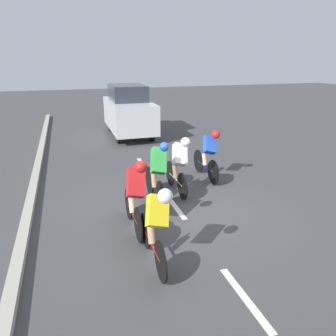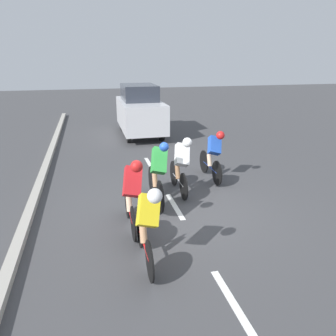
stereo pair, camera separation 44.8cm
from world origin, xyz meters
name	(u,v)px [view 1 (the left image)]	position (x,y,z in m)	size (l,w,h in m)	color
ground_plane	(177,209)	(0.00, 0.00, 0.00)	(60.00, 60.00, 0.00)	#424244
lane_stripe_near	(245,298)	(0.00, 3.02, 0.00)	(0.12, 1.40, 0.01)	white
lane_stripe_mid	(175,206)	(0.00, -0.18, 0.00)	(0.12, 1.40, 0.01)	white
lane_stripe_far	(143,165)	(0.00, -3.38, 0.00)	(0.12, 1.40, 0.01)	white
curb	(26,223)	(3.20, -0.18, 0.07)	(0.20, 26.71, 0.14)	#A8A399
cyclist_blue	(209,153)	(-1.47, -1.65, 0.75)	(0.44, 1.72, 1.43)	black
cyclist_white	(179,163)	(-0.34, -0.91, 0.79)	(0.44, 1.64, 1.49)	black
cyclist_green	(157,172)	(0.34, -0.44, 0.79)	(0.45, 1.74, 1.54)	black
cyclist_red	(135,193)	(1.08, 0.65, 0.81)	(0.44, 1.62, 1.52)	black
cyclist_yellow	(156,223)	(1.00, 1.86, 0.77)	(0.44, 1.64, 1.44)	black
support_car	(129,111)	(-0.38, -7.57, 1.07)	(1.70, 3.81, 2.15)	black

